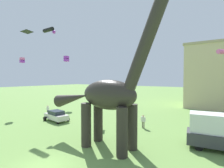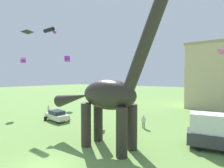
{
  "view_description": "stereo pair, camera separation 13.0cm",
  "coord_description": "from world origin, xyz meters",
  "px_view_note": "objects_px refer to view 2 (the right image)",
  "views": [
    {
      "loc": [
        10.52,
        -6.96,
        6.39
      ],
      "look_at": [
        1.1,
        7.12,
        5.8
      ],
      "focal_mm": 26.79,
      "sensor_mm": 36.0,
      "label": 1
    },
    {
      "loc": [
        10.63,
        -6.89,
        6.39
      ],
      "look_at": [
        1.1,
        7.12,
        5.8
      ],
      "focal_mm": 26.79,
      "sensor_mm": 36.0,
      "label": 2
    }
  ],
  "objects_px": {
    "parked_sedan_left": "(57,115)",
    "kite_near_high": "(94,91)",
    "kite_high_left": "(67,59)",
    "dinosaur_sculpture": "(108,95)",
    "parked_box_truck": "(221,132)",
    "person_far_spectator": "(48,109)",
    "kite_trailing": "(23,60)",
    "kite_apex": "(50,30)",
    "person_strolling_adult": "(144,120)",
    "kite_far_left": "(27,32)"
  },
  "relations": [
    {
      "from": "kite_near_high",
      "to": "kite_high_left",
      "type": "height_order",
      "value": "kite_high_left"
    },
    {
      "from": "kite_trailing",
      "to": "kite_far_left",
      "type": "height_order",
      "value": "kite_far_left"
    },
    {
      "from": "parked_sedan_left",
      "to": "kite_near_high",
      "type": "height_order",
      "value": "kite_near_high"
    },
    {
      "from": "kite_trailing",
      "to": "kite_high_left",
      "type": "bearing_deg",
      "value": 86.9
    },
    {
      "from": "dinosaur_sculpture",
      "to": "parked_box_truck",
      "type": "xyz_separation_m",
      "value": [
        8.62,
        4.96,
        -3.24
      ]
    },
    {
      "from": "kite_high_left",
      "to": "parked_sedan_left",
      "type": "bearing_deg",
      "value": -46.57
    },
    {
      "from": "kite_near_high",
      "to": "dinosaur_sculpture",
      "type": "bearing_deg",
      "value": -41.05
    },
    {
      "from": "person_far_spectator",
      "to": "kite_apex",
      "type": "bearing_deg",
      "value": 134.12
    },
    {
      "from": "kite_far_left",
      "to": "kite_trailing",
      "type": "bearing_deg",
      "value": 153.39
    },
    {
      "from": "parked_sedan_left",
      "to": "kite_high_left",
      "type": "height_order",
      "value": "kite_high_left"
    },
    {
      "from": "person_far_spectator",
      "to": "kite_far_left",
      "type": "xyz_separation_m",
      "value": [
        10.37,
        -9.36,
        9.78
      ]
    },
    {
      "from": "person_strolling_adult",
      "to": "person_far_spectator",
      "type": "height_order",
      "value": "person_strolling_adult"
    },
    {
      "from": "parked_box_truck",
      "to": "person_strolling_adult",
      "type": "distance_m",
      "value": 8.68
    },
    {
      "from": "dinosaur_sculpture",
      "to": "kite_apex",
      "type": "bearing_deg",
      "value": -164.35
    },
    {
      "from": "dinosaur_sculpture",
      "to": "kite_apex",
      "type": "relative_size",
      "value": 6.16
    },
    {
      "from": "dinosaur_sculpture",
      "to": "parked_box_truck",
      "type": "height_order",
      "value": "dinosaur_sculpture"
    },
    {
      "from": "parked_sedan_left",
      "to": "person_strolling_adult",
      "type": "bearing_deg",
      "value": 26.35
    },
    {
      "from": "dinosaur_sculpture",
      "to": "kite_high_left",
      "type": "distance_m",
      "value": 27.97
    },
    {
      "from": "kite_near_high",
      "to": "kite_apex",
      "type": "bearing_deg",
      "value": -168.18
    },
    {
      "from": "person_strolling_adult",
      "to": "kite_near_high",
      "type": "bearing_deg",
      "value": 85.83
    },
    {
      "from": "kite_near_high",
      "to": "kite_high_left",
      "type": "bearing_deg",
      "value": 150.39
    },
    {
      "from": "person_strolling_adult",
      "to": "kite_high_left",
      "type": "distance_m",
      "value": 26.31
    },
    {
      "from": "person_strolling_adult",
      "to": "kite_apex",
      "type": "relative_size",
      "value": 0.77
    },
    {
      "from": "kite_apex",
      "to": "kite_high_left",
      "type": "distance_m",
      "value": 14.06
    },
    {
      "from": "parked_sedan_left",
      "to": "person_strolling_adult",
      "type": "xyz_separation_m",
      "value": [
        12.25,
        3.88,
        0.22
      ]
    },
    {
      "from": "parked_sedan_left",
      "to": "kite_near_high",
      "type": "bearing_deg",
      "value": 32.25
    },
    {
      "from": "kite_trailing",
      "to": "kite_high_left",
      "type": "relative_size",
      "value": 0.75
    },
    {
      "from": "person_strolling_adult",
      "to": "kite_far_left",
      "type": "height_order",
      "value": "kite_far_left"
    },
    {
      "from": "person_strolling_adult",
      "to": "kite_apex",
      "type": "bearing_deg",
      "value": 85.3
    },
    {
      "from": "kite_near_high",
      "to": "person_far_spectator",
      "type": "bearing_deg",
      "value": -178.96
    },
    {
      "from": "dinosaur_sculpture",
      "to": "kite_far_left",
      "type": "bearing_deg",
      "value": -118.26
    },
    {
      "from": "person_far_spectator",
      "to": "kite_trailing",
      "type": "distance_m",
      "value": 10.97
    },
    {
      "from": "kite_trailing",
      "to": "kite_far_left",
      "type": "xyz_separation_m",
      "value": [
        16.74,
        -8.39,
        0.89
      ]
    },
    {
      "from": "parked_sedan_left",
      "to": "kite_apex",
      "type": "xyz_separation_m",
      "value": [
        -2.28,
        0.72,
        13.16
      ]
    },
    {
      "from": "kite_trailing",
      "to": "kite_apex",
      "type": "relative_size",
      "value": 0.45
    },
    {
      "from": "person_strolling_adult",
      "to": "kite_trailing",
      "type": "bearing_deg",
      "value": 79.62
    },
    {
      "from": "dinosaur_sculpture",
      "to": "person_strolling_adult",
      "type": "height_order",
      "value": "dinosaur_sculpture"
    },
    {
      "from": "parked_sedan_left",
      "to": "kite_trailing",
      "type": "xyz_separation_m",
      "value": [
        -11.42,
        1.13,
        9.04
      ]
    },
    {
      "from": "parked_sedan_left",
      "to": "person_strolling_adult",
      "type": "distance_m",
      "value": 12.85
    },
    {
      "from": "dinosaur_sculpture",
      "to": "kite_far_left",
      "type": "xyz_separation_m",
      "value": [
        -6.62,
        -3.76,
        5.85
      ]
    },
    {
      "from": "parked_sedan_left",
      "to": "kite_high_left",
      "type": "relative_size",
      "value": 3.34
    },
    {
      "from": "kite_trailing",
      "to": "kite_near_high",
      "type": "xyz_separation_m",
      "value": [
        16.7,
        1.16,
        -5.31
      ]
    },
    {
      "from": "kite_high_left",
      "to": "parked_box_truck",
      "type": "bearing_deg",
      "value": -17.68
    },
    {
      "from": "parked_sedan_left",
      "to": "person_far_spectator",
      "type": "bearing_deg",
      "value": 166.11
    },
    {
      "from": "parked_box_truck",
      "to": "dinosaur_sculpture",
      "type": "bearing_deg",
      "value": -158.39
    },
    {
      "from": "dinosaur_sculpture",
      "to": "parked_box_truck",
      "type": "relative_size",
      "value": 2.31
    },
    {
      "from": "dinosaur_sculpture",
      "to": "person_strolling_adult",
      "type": "relative_size",
      "value": 7.96
    },
    {
      "from": "kite_far_left",
      "to": "dinosaur_sculpture",
      "type": "bearing_deg",
      "value": 29.57
    },
    {
      "from": "dinosaur_sculpture",
      "to": "kite_near_high",
      "type": "xyz_separation_m",
      "value": [
        -6.65,
        5.8,
        -0.35
      ]
    },
    {
      "from": "kite_trailing",
      "to": "kite_apex",
      "type": "xyz_separation_m",
      "value": [
        9.15,
        -0.42,
        4.12
      ]
    }
  ]
}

